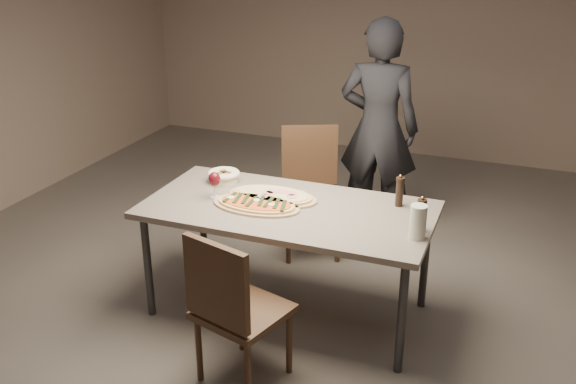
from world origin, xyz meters
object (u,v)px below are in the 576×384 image
(bread_basket, at_px, (224,176))
(chair_near, at_px, (232,304))
(pepper_mill_left, at_px, (400,191))
(zucchini_pizza, at_px, (256,204))
(ham_pizza, at_px, (273,196))
(carafe, at_px, (418,222))
(chair_far, at_px, (310,183))
(diner, at_px, (379,128))
(dining_table, at_px, (288,215))

(bread_basket, bearing_deg, chair_near, -61.91)
(pepper_mill_left, height_order, chair_near, pepper_mill_left)
(zucchini_pizza, height_order, chair_near, chair_near)
(zucchini_pizza, xyz_separation_m, pepper_mill_left, (0.83, 0.33, 0.08))
(ham_pizza, distance_m, carafe, 1.00)
(ham_pizza, height_order, chair_near, chair_near)
(chair_far, bearing_deg, carafe, 108.69)
(bread_basket, bearing_deg, chair_far, 60.95)
(pepper_mill_left, distance_m, diner, 1.25)
(chair_near, xyz_separation_m, chair_far, (-0.17, 1.74, 0.02))
(zucchini_pizza, bearing_deg, pepper_mill_left, 18.05)
(dining_table, relative_size, pepper_mill_left, 8.60)
(dining_table, relative_size, carafe, 9.15)
(chair_near, distance_m, chair_far, 1.75)
(bread_basket, distance_m, chair_near, 1.22)
(dining_table, bearing_deg, carafe, -9.61)
(bread_basket, xyz_separation_m, chair_near, (0.56, -1.05, -0.28))
(ham_pizza, xyz_separation_m, diner, (0.36, 1.35, 0.11))
(carafe, bearing_deg, pepper_mill_left, 115.02)
(ham_pizza, distance_m, chair_far, 0.87)
(zucchini_pizza, bearing_deg, chair_near, -80.17)
(chair_far, relative_size, diner, 0.55)
(dining_table, distance_m, diner, 1.47)
(zucchini_pizza, height_order, bread_basket, bread_basket)
(ham_pizza, xyz_separation_m, chair_near, (0.14, -0.90, -0.25))
(zucchini_pizza, relative_size, ham_pizza, 0.96)
(bread_basket, relative_size, chair_near, 0.24)
(carafe, height_order, chair_far, chair_far)
(zucchini_pizza, xyz_separation_m, chair_far, (0.01, 1.00, -0.23))
(zucchini_pizza, distance_m, ham_pizza, 0.17)
(ham_pizza, bearing_deg, dining_table, -46.61)
(zucchini_pizza, distance_m, carafe, 1.02)
(zucchini_pizza, height_order, diner, diner)
(carafe, relative_size, chair_near, 0.21)
(chair_far, bearing_deg, zucchini_pizza, 64.98)
(zucchini_pizza, relative_size, carafe, 2.89)
(ham_pizza, xyz_separation_m, chair_far, (-0.03, 0.84, -0.22))
(chair_far, xyz_separation_m, diner, (0.39, 0.51, 0.34))
(zucchini_pizza, xyz_separation_m, chair_near, (0.18, -0.74, -0.25))
(carafe, distance_m, diner, 1.70)
(carafe, distance_m, chair_near, 1.12)
(bread_basket, xyz_separation_m, chair_far, (0.39, 0.70, -0.26))
(chair_far, bearing_deg, diner, -152.31)
(carafe, bearing_deg, dining_table, 170.39)
(zucchini_pizza, xyz_separation_m, diner, (0.41, 1.51, 0.11))
(dining_table, height_order, chair_far, chair_far)
(ham_pizza, xyz_separation_m, pepper_mill_left, (0.78, 0.17, 0.08))
(zucchini_pizza, relative_size, pepper_mill_left, 2.71)
(chair_near, relative_size, diner, 0.52)
(ham_pizza, distance_m, chair_near, 0.95)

